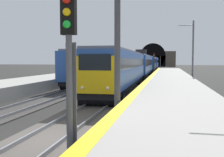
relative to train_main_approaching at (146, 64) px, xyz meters
name	(u,v)px	position (x,y,z in m)	size (l,w,h in m)	color
ground_plane	(47,141)	(-45.89, 0.00, -2.22)	(320.00, 320.00, 0.00)	black
platform_right	(179,134)	(-45.89, -4.72, -1.69)	(112.00, 4.93, 1.07)	#9E9B93
platform_right_edge_strip	(113,115)	(-45.89, -2.51, -1.15)	(112.00, 0.50, 0.01)	yellow
track_main_line	(47,140)	(-45.89, 0.00, -2.18)	(160.00, 3.02, 0.21)	#4C4742
train_main_approaching	(146,64)	(0.00, 0.00, 0.00)	(78.80, 3.07, 4.75)	#264C99
train_adjacent_platform	(124,63)	(-0.94, 4.41, 0.09)	(61.33, 3.28, 4.05)	#264C99
railway_signal_near	(69,65)	(-48.35, -1.86, 0.63)	(0.39, 0.38, 4.66)	#4C4C54
railway_signal_mid	(154,62)	(-3.67, -1.86, 0.35)	(0.39, 0.38, 4.32)	#38383D
railway_signal_far	(160,61)	(44.86, -1.86, 0.49)	(0.39, 0.38, 4.58)	#4C4C54
overhead_signal_gantry	(32,3)	(-42.71, 2.21, 3.55)	(0.70, 8.81, 7.68)	#3F3F47
tunnel_portal	(153,59)	(70.48, 2.21, 1.38)	(2.39, 20.79, 11.64)	#51473D
catenary_mast_far	(193,51)	(-18.72, -7.56, 1.93)	(0.22, 1.97, 8.09)	#595B60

